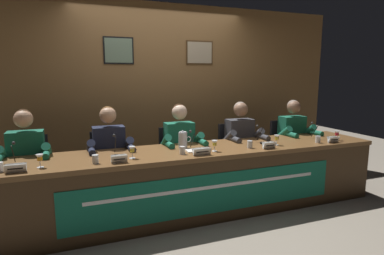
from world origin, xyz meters
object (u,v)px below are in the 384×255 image
Objects in this scene: water_cup_far_left at (0,168)px; water_cup_left at (95,160)px; panelist_right at (242,140)px; nameplate_right at (269,145)px; chair_center at (177,163)px; water_pitcher_central at (183,140)px; panelist_center at (181,145)px; juice_glass_center at (215,144)px; juice_glass_left at (132,150)px; microphone_left at (116,149)px; panelist_left at (110,151)px; document_stack_center at (196,150)px; panelist_far_right at (295,136)px; nameplate_far_right at (333,139)px; panelist_far_left at (26,158)px; water_cup_far_right at (318,140)px; microphone_right at (261,137)px; chair_far_right at (286,152)px; chair_far_left at (30,178)px; juice_glass_far_left at (40,158)px; microphone_center at (193,144)px; nameplate_far_left at (15,168)px; nameplate_center at (202,152)px; chair_left at (109,170)px; chair_right at (235,157)px; microphone_far_right at (316,134)px; juice_glass_right at (277,138)px; microphone_far_left at (13,158)px; conference_table at (196,171)px; water_cup_center at (182,151)px; water_cup_right at (250,145)px.

water_cup_far_left is 1.00× the size of water_cup_left.
nameplate_right is at bearing -92.70° from panelist_right.
chair_center is 4.28× the size of water_pitcher_central.
panelist_center reaches higher than juice_glass_center.
juice_glass_left is 0.14× the size of chair_center.
microphone_left reaches higher than water_cup_far_left.
panelist_left reaches higher than document_stack_center.
panelist_far_right reaches higher than chair_center.
panelist_far_left is at bearing 169.24° from nameplate_far_right.
water_cup_far_right is 1.58m from document_stack_center.
microphone_right is 0.24× the size of chair_far_right.
panelist_far_right is at bearing -6.57° from chair_center.
panelist_far_left reaches higher than chair_far_left.
water_cup_far_left is at bearing -177.42° from juice_glass_far_left.
panelist_far_left is at bearing 166.07° from microphone_center.
document_stack_center is (1.55, 0.09, -0.08)m from juice_glass_far_left.
panelist_center is (1.86, 0.57, -0.07)m from water_cup_far_left.
water_pitcher_central is at bearing -105.04° from panelist_center.
nameplate_far_left is at bearing -162.16° from microphone_left.
juice_glass_far_left is 1.77m from chair_center.
chair_left is at bearing 135.00° from nameplate_center.
chair_right is at bearing 90.00° from panelist_right.
water_pitcher_central is at bearing 157.72° from nameplate_right.
water_cup_far_left is at bearing -177.50° from microphone_far_right.
juice_glass_right is 0.76m from nameplate_far_right.
document_stack_center is at bearing 6.12° from nameplate_far_left.
juice_glass_center reaches higher than document_stack_center.
document_stack_center is at bearing -20.92° from chair_far_left.
water_cup_far_left is 2.85m from chair_right.
water_pitcher_central is at bearing -152.67° from chair_right.
juice_glass_far_left is 0.57× the size of microphone_center.
water_cup_far_left is 3.59m from microphone_far_right.
microphone_left is at bearing -156.48° from panelist_center.
microphone_far_left and microphone_center have the same top height.
microphone_far_left is 0.18× the size of panelist_left.
water_cup_left is (0.48, -0.04, -0.05)m from juice_glass_far_left.
microphone_far_left and microphone_left have the same top height.
juice_glass_far_left is at bearing -153.90° from chair_center.
chair_far_right is at bearing 21.95° from conference_table.
chair_left reaches higher than juice_glass_right.
conference_table is at bearing 176.23° from water_cup_far_right.
document_stack_center is (0.01, -0.47, 0.04)m from panelist_center.
chair_right is 0.69m from microphone_right.
water_cup_center is 0.39× the size of microphone_right.
juice_glass_far_left reaches higher than water_cup_far_left.
water_cup_left is 1.38m from chair_center.
chair_far_left is at bearing 166.12° from nameplate_far_right.
water_cup_left is 1.71m from water_cup_right.
nameplate_right is 1.29m from chair_far_right.
microphone_left is 0.98× the size of document_stack_center.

